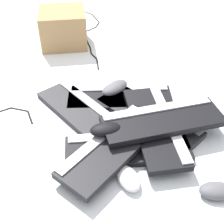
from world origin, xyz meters
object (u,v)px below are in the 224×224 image
at_px(keyboard_6, 113,146).
at_px(mouse_1, 113,89).
at_px(mouse_5, 129,178).
at_px(keyboard_5, 163,120).
at_px(keyboard_1, 149,117).
at_px(mouse_2, 195,106).
at_px(mouse_4, 105,129).
at_px(cardboard_box, 63,28).
at_px(mouse_0, 117,87).
at_px(keyboard_0, 128,148).
at_px(keyboard_3, 82,112).
at_px(mouse_3, 217,191).
at_px(keyboard_4, 155,125).
at_px(keyboard_2, 120,98).

distance_m(keyboard_6, mouse_1, 0.33).
bearing_deg(mouse_5, keyboard_5, -53.70).
relative_size(keyboard_1, mouse_2, 3.80).
relative_size(keyboard_1, mouse_5, 3.80).
xyz_separation_m(mouse_4, cardboard_box, (-0.79, -0.24, 0.01)).
height_order(keyboard_5, mouse_0, keyboard_5).
xyz_separation_m(keyboard_5, mouse_0, (-0.25, -0.16, -0.02)).
distance_m(keyboard_0, mouse_4, 0.11).
relative_size(keyboard_3, keyboard_6, 0.99).
height_order(keyboard_1, mouse_3, mouse_3).
bearing_deg(mouse_3, keyboard_4, -60.43).
xyz_separation_m(keyboard_0, mouse_0, (-0.33, -0.03, 0.04)).
distance_m(mouse_2, mouse_3, 0.42).
bearing_deg(mouse_0, mouse_4, -145.53).
distance_m(mouse_3, cardboard_box, 1.16).
bearing_deg(keyboard_6, keyboard_0, 109.35).
xyz_separation_m(keyboard_1, keyboard_3, (-0.03, -0.27, 0.00)).
height_order(mouse_0, cardboard_box, cardboard_box).
relative_size(mouse_4, cardboard_box, 0.46).
bearing_deg(keyboard_3, mouse_5, 26.92).
bearing_deg(keyboard_2, keyboard_5, 34.73).
bearing_deg(keyboard_4, cardboard_box, -150.33).
bearing_deg(keyboard_0, keyboard_5, 122.88).
distance_m(keyboard_1, keyboard_4, 0.09).
xyz_separation_m(mouse_2, cardboard_box, (-0.59, -0.60, 0.07)).
distance_m(keyboard_3, mouse_4, 0.21).
xyz_separation_m(keyboard_4, mouse_5, (0.23, -0.11, -0.02)).
height_order(keyboard_1, keyboard_2, same).
xyz_separation_m(mouse_2, mouse_5, (0.37, -0.29, 0.00)).
bearing_deg(keyboard_3, keyboard_4, 68.16).
distance_m(keyboard_2, mouse_1, 0.05).
relative_size(keyboard_4, mouse_0, 4.16).
xyz_separation_m(mouse_3, mouse_4, (-0.21, -0.34, 0.06)).
bearing_deg(mouse_1, mouse_4, 45.14).
height_order(mouse_1, mouse_3, mouse_1).
xyz_separation_m(keyboard_1, keyboard_5, (0.09, 0.04, 0.06)).
xyz_separation_m(keyboard_2, mouse_2, (0.07, 0.31, 0.01)).
height_order(mouse_3, cardboard_box, cardboard_box).
bearing_deg(keyboard_0, keyboard_1, 152.05).
bearing_deg(keyboard_4, mouse_2, 127.41).
bearing_deg(mouse_2, keyboard_0, 153.84).
xyz_separation_m(keyboard_3, mouse_0, (-0.13, 0.14, 0.04)).
bearing_deg(mouse_4, keyboard_4, -174.61).
distance_m(keyboard_0, keyboard_6, 0.06).
distance_m(keyboard_4, mouse_0, 0.28).
relative_size(keyboard_1, cardboard_box, 1.74).
xyz_separation_m(keyboard_0, keyboard_5, (-0.08, 0.13, 0.06)).
height_order(mouse_0, mouse_1, same).
relative_size(mouse_0, mouse_3, 1.00).
height_order(keyboard_1, cardboard_box, cardboard_box).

